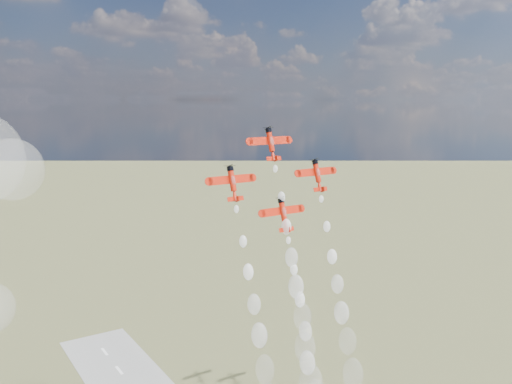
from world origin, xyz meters
The scene contains 6 objects.
plane_lead centered at (9.32, 11.97, 100.67)m, with size 11.68×4.93×8.08m.
plane_left centered at (-3.13, 9.21, 92.39)m, with size 11.68×4.93×8.08m.
plane_right centered at (21.78, 9.21, 92.39)m, with size 11.68×4.93×8.08m.
plane_slot centered at (9.32, 6.46, 84.12)m, with size 11.68×4.93×8.08m.
smoke_trail_lead centered at (9.04, -2.67, 56.38)m, with size 5.10×18.63×51.50m.
smoke_trail_right centered at (21.88, -5.30, 48.02)m, with size 5.30×18.99×51.02m.
Camera 1 is at (-64.65, -97.23, 111.16)m, focal length 38.00 mm.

